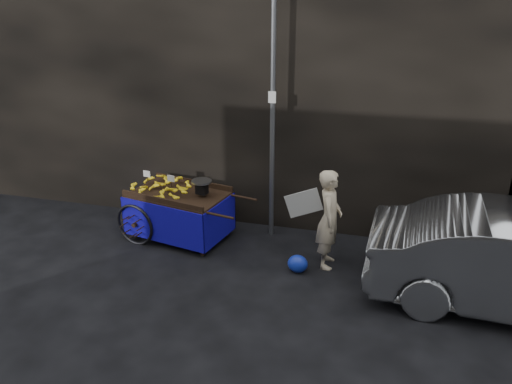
# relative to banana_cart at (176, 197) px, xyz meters

# --- Properties ---
(ground) EXTENTS (80.00, 80.00, 0.00)m
(ground) POSITION_rel_banana_cart_xyz_m (1.22, -0.79, -0.73)
(ground) COLOR black
(ground) RESTS_ON ground
(building_wall) EXTENTS (13.50, 2.00, 5.00)m
(building_wall) POSITION_rel_banana_cart_xyz_m (1.62, 1.81, 1.77)
(building_wall) COLOR black
(building_wall) RESTS_ON ground
(street_pole) EXTENTS (0.12, 0.10, 4.00)m
(street_pole) POSITION_rel_banana_cart_xyz_m (1.52, 0.51, 1.28)
(street_pole) COLOR slate
(street_pole) RESTS_ON ground
(banana_cart) EXTENTS (2.32, 1.38, 1.18)m
(banana_cart) POSITION_rel_banana_cart_xyz_m (0.00, 0.00, 0.00)
(banana_cart) COLOR black
(banana_cart) RESTS_ON ground
(vendor) EXTENTS (0.87, 0.58, 1.55)m
(vendor) POSITION_rel_banana_cart_xyz_m (2.60, -0.29, 0.05)
(vendor) COLOR beige
(vendor) RESTS_ON ground
(plastic_bag) EXTENTS (0.31, 0.25, 0.28)m
(plastic_bag) POSITION_rel_banana_cart_xyz_m (2.20, -0.62, -0.59)
(plastic_bag) COLOR #162BA9
(plastic_bag) RESTS_ON ground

